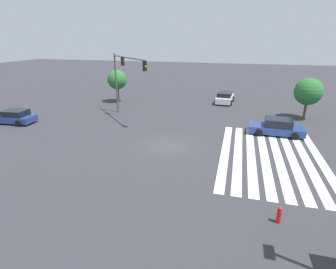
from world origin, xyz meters
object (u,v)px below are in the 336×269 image
at_px(car_0, 277,127).
at_px(tree_corner_b, 117,80).
at_px(traffic_signal_mast, 124,72).
at_px(car_1, 225,98).
at_px(fire_hydrant, 279,215).
at_px(tree_corner_a, 308,92).
at_px(car_2, 14,117).

height_order(car_0, tree_corner_b, tree_corner_b).
bearing_deg(tree_corner_b, traffic_signal_mast, -148.71).
bearing_deg(tree_corner_b, car_1, -76.56).
bearing_deg(fire_hydrant, car_1, 9.51).
height_order(car_0, car_1, car_0).
relative_size(tree_corner_a, tree_corner_b, 1.02).
height_order(tree_corner_a, fire_hydrant, tree_corner_a).
height_order(traffic_signal_mast, tree_corner_a, traffic_signal_mast).
distance_m(traffic_signal_mast, car_2, 12.01).
bearing_deg(car_0, car_2, 10.31).
xyz_separation_m(car_2, tree_corner_a, (9.29, -28.87, 2.30)).
xyz_separation_m(traffic_signal_mast, car_1, (9.78, -9.98, -4.14)).
bearing_deg(traffic_signal_mast, fire_hydrant, -0.49).
bearing_deg(car_0, car_1, -61.98).
bearing_deg(car_1, fire_hydrant, -166.18).
distance_m(car_1, tree_corner_b, 14.48).
xyz_separation_m(car_2, tree_corner_b, (11.25, -6.25, 2.35)).
bearing_deg(tree_corner_a, fire_hydrant, 165.96).
bearing_deg(fire_hydrant, car_2, 68.66).
xyz_separation_m(tree_corner_b, fire_hydrant, (-20.70, -17.93, -2.58)).
bearing_deg(fire_hydrant, car_0, -5.62).
relative_size(tree_corner_a, fire_hydrant, 5.08).
distance_m(traffic_signal_mast, car_1, 14.58).
height_order(car_0, fire_hydrant, car_0).
xyz_separation_m(car_1, fire_hydrant, (-24.03, -4.02, -0.29)).
height_order(car_0, tree_corner_a, tree_corner_a).
height_order(traffic_signal_mast, fire_hydrant, traffic_signal_mast).
height_order(car_1, car_2, car_1).
relative_size(car_0, car_1, 1.12).
xyz_separation_m(tree_corner_a, fire_hydrant, (-18.74, 4.69, -2.52)).
distance_m(car_0, car_1, 12.38).
distance_m(car_2, tree_corner_b, 13.09).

